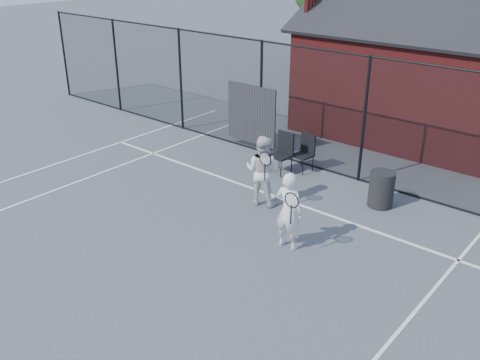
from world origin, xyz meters
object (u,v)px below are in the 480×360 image
Objects in this scene: clubhouse at (415,80)px; player_back at (262,170)px; chair_left at (280,154)px; chair_right at (303,154)px; player_front at (289,211)px; waste_bin at (381,189)px.

player_back is at bearing -94.89° from clubhouse.
chair_left is (-0.67, 1.61, -0.28)m from player_back.
player_back reaches higher than chair_left.
chair_right is at bearing 55.59° from chair_left.
player_front is 1.88m from player_back.
player_front is (0.95, -7.58, -0.84)m from clubhouse.
clubhouse is at bearing 86.55° from chair_right.
player_front is 1.53× the size of chair_left.
chair_left is (-2.17, 2.74, -0.26)m from player_front.
player_back is 1.76m from chair_left.
waste_bin is (0.56, 2.68, -0.37)m from player_front.
chair_left is 1.08× the size of chair_right.
clubhouse is 4.18× the size of player_back.
clubhouse is at bearing 80.47° from chair_left.
player_front is 1.92× the size of waste_bin.
waste_bin is (2.06, 1.55, -0.38)m from player_back.
player_front is 2.77m from waste_bin.
clubhouse reaches higher than waste_bin.
chair_left is at bearing 128.36° from player_front.
chair_left reaches higher than chair_right.
clubhouse is 5.12m from chair_left.
clubhouse is 5.27m from waste_bin.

